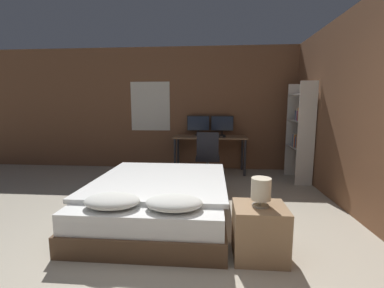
{
  "coord_description": "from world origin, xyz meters",
  "views": [
    {
      "loc": [
        0.36,
        -1.63,
        1.4
      ],
      "look_at": [
        -0.0,
        2.83,
        0.75
      ],
      "focal_mm": 24.0,
      "sensor_mm": 36.0,
      "label": 1
    }
  ],
  "objects_px": {
    "bedside_lamp": "(261,190)",
    "office_chair": "(208,162)",
    "computer_mouse": "(224,137)",
    "bookshelf": "(301,129)",
    "desk": "(210,141)",
    "keyboard": "(210,137)",
    "monitor_left": "(198,124)",
    "nightstand": "(259,232)",
    "monitor_right": "(222,124)",
    "bed": "(159,199)"
  },
  "relations": [
    {
      "from": "keyboard",
      "to": "office_chair",
      "type": "distance_m",
      "value": 0.67
    },
    {
      "from": "computer_mouse",
      "to": "bookshelf",
      "type": "xyz_separation_m",
      "value": [
        1.4,
        -0.34,
        0.2
      ]
    },
    {
      "from": "monitor_right",
      "to": "keyboard",
      "type": "distance_m",
      "value": 0.53
    },
    {
      "from": "bed",
      "to": "computer_mouse",
      "type": "relative_size",
      "value": 29.53
    },
    {
      "from": "bedside_lamp",
      "to": "desk",
      "type": "height_order",
      "value": "desk"
    },
    {
      "from": "bed",
      "to": "nightstand",
      "type": "bearing_deg",
      "value": -35.65
    },
    {
      "from": "bedside_lamp",
      "to": "office_chair",
      "type": "height_order",
      "value": "office_chair"
    },
    {
      "from": "computer_mouse",
      "to": "office_chair",
      "type": "distance_m",
      "value": 0.74
    },
    {
      "from": "nightstand",
      "to": "office_chair",
      "type": "relative_size",
      "value": 0.53
    },
    {
      "from": "monitor_left",
      "to": "desk",
      "type": "bearing_deg",
      "value": -37.3
    },
    {
      "from": "keyboard",
      "to": "office_chair",
      "type": "height_order",
      "value": "office_chair"
    },
    {
      "from": "monitor_right",
      "to": "keyboard",
      "type": "height_order",
      "value": "monitor_right"
    },
    {
      "from": "bed",
      "to": "office_chair",
      "type": "xyz_separation_m",
      "value": [
        0.58,
        1.62,
        0.14
      ]
    },
    {
      "from": "office_chair",
      "to": "monitor_right",
      "type": "bearing_deg",
      "value": 72.42
    },
    {
      "from": "keyboard",
      "to": "bedside_lamp",
      "type": "bearing_deg",
      "value": -80.29
    },
    {
      "from": "keyboard",
      "to": "office_chair",
      "type": "relative_size",
      "value": 0.43
    },
    {
      "from": "desk",
      "to": "monitor_left",
      "type": "distance_m",
      "value": 0.47
    },
    {
      "from": "bedside_lamp",
      "to": "monitor_right",
      "type": "height_order",
      "value": "monitor_right"
    },
    {
      "from": "monitor_left",
      "to": "bed",
      "type": "bearing_deg",
      "value": -97.78
    },
    {
      "from": "desk",
      "to": "monitor_right",
      "type": "xyz_separation_m",
      "value": [
        0.26,
        0.2,
        0.34
      ]
    },
    {
      "from": "monitor_right",
      "to": "nightstand",
      "type": "bearing_deg",
      "value": -85.86
    },
    {
      "from": "monitor_right",
      "to": "keyboard",
      "type": "bearing_deg",
      "value": -123.51
    },
    {
      "from": "office_chair",
      "to": "bedside_lamp",
      "type": "bearing_deg",
      "value": -77.55
    },
    {
      "from": "nightstand",
      "to": "desk",
      "type": "distance_m",
      "value": 3.2
    },
    {
      "from": "bedside_lamp",
      "to": "nightstand",
      "type": "bearing_deg",
      "value": -45.0
    },
    {
      "from": "monitor_right",
      "to": "office_chair",
      "type": "height_order",
      "value": "monitor_right"
    },
    {
      "from": "desk",
      "to": "monitor_right",
      "type": "height_order",
      "value": "monitor_right"
    },
    {
      "from": "desk",
      "to": "keyboard",
      "type": "distance_m",
      "value": 0.22
    },
    {
      "from": "bed",
      "to": "nightstand",
      "type": "xyz_separation_m",
      "value": [
        1.11,
        -0.8,
        0.01
      ]
    },
    {
      "from": "monitor_right",
      "to": "office_chair",
      "type": "distance_m",
      "value": 1.16
    },
    {
      "from": "nightstand",
      "to": "monitor_left",
      "type": "height_order",
      "value": "monitor_left"
    },
    {
      "from": "monitor_right",
      "to": "bed",
      "type": "bearing_deg",
      "value": -108.92
    },
    {
      "from": "nightstand",
      "to": "desk",
      "type": "xyz_separation_m",
      "value": [
        -0.5,
        3.13,
        0.43
      ]
    },
    {
      "from": "nightstand",
      "to": "computer_mouse",
      "type": "height_order",
      "value": "computer_mouse"
    },
    {
      "from": "office_chair",
      "to": "monitor_left",
      "type": "bearing_deg",
      "value": 104.14
    },
    {
      "from": "monitor_right",
      "to": "bookshelf",
      "type": "distance_m",
      "value": 1.61
    },
    {
      "from": "nightstand",
      "to": "computer_mouse",
      "type": "xyz_separation_m",
      "value": [
        -0.21,
        2.94,
        0.55
      ]
    },
    {
      "from": "desk",
      "to": "computer_mouse",
      "type": "height_order",
      "value": "computer_mouse"
    },
    {
      "from": "computer_mouse",
      "to": "monitor_left",
      "type": "bearing_deg",
      "value": 144.52
    },
    {
      "from": "computer_mouse",
      "to": "office_chair",
      "type": "bearing_deg",
      "value": -121.58
    },
    {
      "from": "bed",
      "to": "bookshelf",
      "type": "xyz_separation_m",
      "value": [
        2.3,
        1.8,
        0.75
      ]
    },
    {
      "from": "keyboard",
      "to": "office_chair",
      "type": "bearing_deg",
      "value": -93.25
    },
    {
      "from": "monitor_left",
      "to": "monitor_right",
      "type": "relative_size",
      "value": 1.0
    },
    {
      "from": "bookshelf",
      "to": "monitor_left",
      "type": "bearing_deg",
      "value": 159.25
    },
    {
      "from": "desk",
      "to": "monitor_left",
      "type": "xyz_separation_m",
      "value": [
        -0.26,
        0.2,
        0.34
      ]
    },
    {
      "from": "office_chair",
      "to": "bookshelf",
      "type": "xyz_separation_m",
      "value": [
        1.72,
        0.18,
        0.61
      ]
    },
    {
      "from": "keyboard",
      "to": "bookshelf",
      "type": "xyz_separation_m",
      "value": [
        1.69,
        -0.34,
        0.21
      ]
    },
    {
      "from": "bedside_lamp",
      "to": "bookshelf",
      "type": "xyz_separation_m",
      "value": [
        1.19,
        2.59,
        0.34
      ]
    },
    {
      "from": "monitor_left",
      "to": "bookshelf",
      "type": "height_order",
      "value": "bookshelf"
    },
    {
      "from": "office_chair",
      "to": "bookshelf",
      "type": "height_order",
      "value": "bookshelf"
    }
  ]
}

